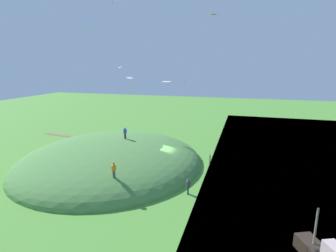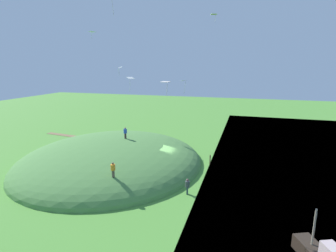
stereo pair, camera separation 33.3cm
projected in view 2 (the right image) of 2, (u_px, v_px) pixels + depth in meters
ground_plane at (165, 166)px, 35.53m from camera, size 160.00×160.00×0.00m
grass_hill at (112, 162)px, 36.86m from camera, size 24.66×26.64×6.17m
dirt_path at (73, 136)px, 50.01m from camera, size 12.78×2.76×0.04m
person_walking_path at (125, 132)px, 37.12m from camera, size 0.65×0.65×1.62m
person_with_child at (113, 168)px, 26.77m from camera, size 0.55×0.55×1.58m
person_on_hilltop at (187, 185)px, 27.39m from camera, size 0.50×0.50×1.70m
kite_0 at (130, 79)px, 43.40m from camera, size 1.22×1.37×2.35m
kite_1 at (214, 15)px, 35.29m from camera, size 1.02×0.91×1.08m
kite_2 at (183, 82)px, 37.31m from camera, size 0.91×0.96×2.02m
kite_5 at (92, 32)px, 38.46m from camera, size 0.96×1.16×1.16m
kite_6 at (165, 83)px, 23.24m from camera, size 0.93×0.77×1.33m
kite_7 at (120, 68)px, 36.70m from camera, size 0.81×0.84×1.21m
mooring_post at (210, 160)px, 35.86m from camera, size 0.14×0.14×1.31m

